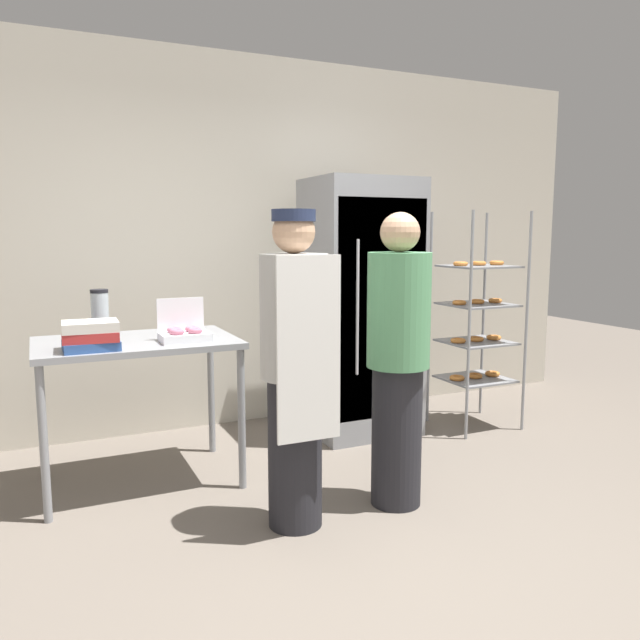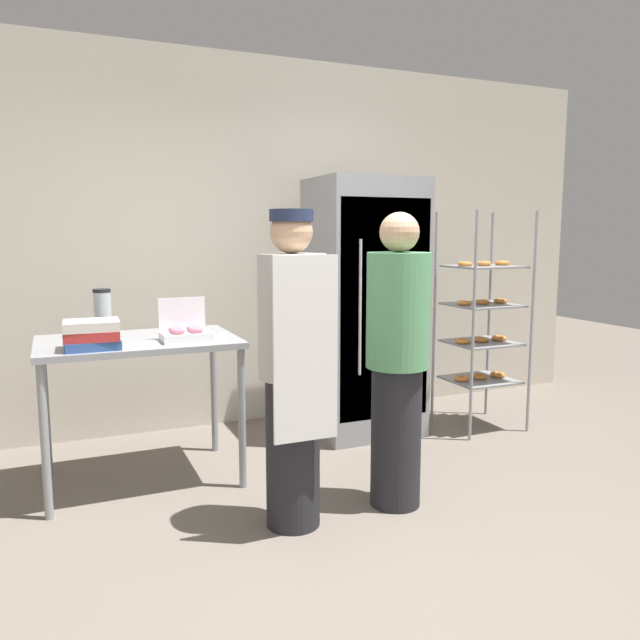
# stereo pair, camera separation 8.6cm
# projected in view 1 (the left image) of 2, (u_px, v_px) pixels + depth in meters

# --- Properties ---
(ground_plane) EXTENTS (14.00, 14.00, 0.00)m
(ground_plane) POSITION_uv_depth(u_px,v_px,m) (386.00, 552.00, 2.93)
(ground_plane) COLOR #6B6056
(back_wall) EXTENTS (6.40, 0.12, 2.82)m
(back_wall) POSITION_uv_depth(u_px,v_px,m) (235.00, 243.00, 4.83)
(back_wall) COLOR beige
(back_wall) RESTS_ON ground_plane
(refrigerator) EXTENTS (0.76, 0.67, 1.88)m
(refrigerator) POSITION_uv_depth(u_px,v_px,m) (361.00, 308.00, 4.61)
(refrigerator) COLOR gray
(refrigerator) RESTS_ON ground_plane
(baking_rack) EXTENTS (0.55, 0.51, 1.65)m
(baking_rack) POSITION_uv_depth(u_px,v_px,m) (477.00, 323.00, 4.76)
(baking_rack) COLOR #93969B
(baking_rack) RESTS_ON ground_plane
(prep_counter) EXTENTS (1.13, 0.76, 0.87)m
(prep_counter) POSITION_uv_depth(u_px,v_px,m) (137.00, 355.00, 3.65)
(prep_counter) COLOR gray
(prep_counter) RESTS_ON ground_plane
(donut_box) EXTENTS (0.28, 0.20, 0.24)m
(donut_box) POSITION_uv_depth(u_px,v_px,m) (184.00, 333.00, 3.59)
(donut_box) COLOR white
(donut_box) RESTS_ON prep_counter
(blender_pitcher) EXTENTS (0.13, 0.13, 0.29)m
(blender_pitcher) POSITION_uv_depth(u_px,v_px,m) (100.00, 317.00, 3.66)
(blender_pitcher) COLOR black
(blender_pitcher) RESTS_ON prep_counter
(binder_stack) EXTENTS (0.30, 0.25, 0.15)m
(binder_stack) POSITION_uv_depth(u_px,v_px,m) (91.00, 336.00, 3.31)
(binder_stack) COLOR #2D5193
(binder_stack) RESTS_ON prep_counter
(person_baker) EXTENTS (0.34, 0.36, 1.60)m
(person_baker) POSITION_uv_depth(u_px,v_px,m) (295.00, 366.00, 3.09)
(person_baker) COLOR #232328
(person_baker) RESTS_ON ground_plane
(person_customer) EXTENTS (0.34, 0.34, 1.60)m
(person_customer) POSITION_uv_depth(u_px,v_px,m) (398.00, 359.00, 3.35)
(person_customer) COLOR #232328
(person_customer) RESTS_ON ground_plane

